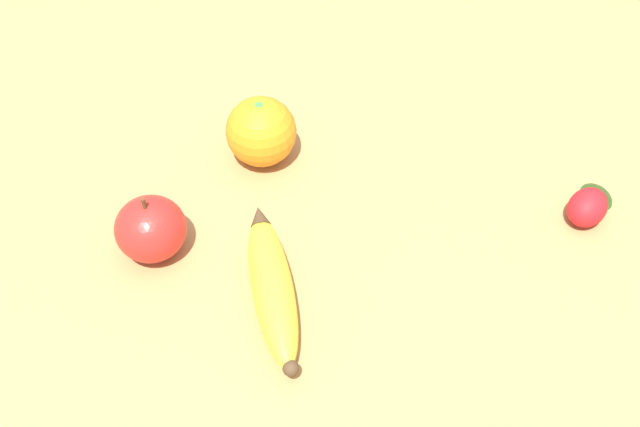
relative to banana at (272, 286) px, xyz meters
name	(u,v)px	position (x,y,z in m)	size (l,w,h in m)	color
ground_plane	(365,247)	(-0.10, 0.06, -0.02)	(3.00, 3.00, 0.00)	#A87A47
banana	(272,286)	(0.00, 0.00, 0.00)	(0.18, 0.15, 0.04)	yellow
orange	(261,132)	(-0.18, -0.11, 0.02)	(0.08, 0.08, 0.08)	orange
strawberry	(589,205)	(-0.25, 0.27, 0.00)	(0.07, 0.05, 0.04)	red
apple	(151,229)	(0.00, -0.15, 0.01)	(0.08, 0.08, 0.08)	red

